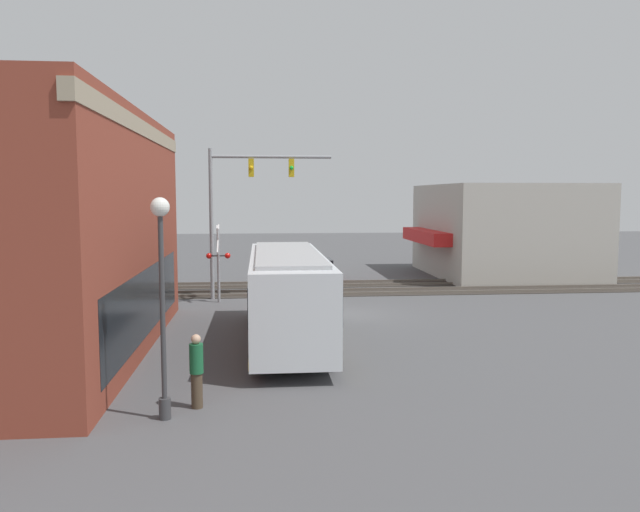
{
  "coord_description": "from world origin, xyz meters",
  "views": [
    {
      "loc": [
        -26.89,
        3.73,
        5.2
      ],
      "look_at": [
        2.75,
        0.88,
        2.32
      ],
      "focal_mm": 35.0,
      "sensor_mm": 36.0,
      "label": 1
    }
  ],
  "objects": [
    {
      "name": "ground_plane",
      "position": [
        0.0,
        0.0,
        0.0
      ],
      "size": [
        120.0,
        120.0,
        0.0
      ],
      "primitive_type": "plane",
      "color": "#4C4C4F"
    },
    {
      "name": "brick_building",
      "position": [
        -5.81,
        11.58,
        3.97
      ],
      "size": [
        15.4,
        8.25,
        7.94
      ],
      "color": "brown",
      "rests_on": "ground"
    },
    {
      "name": "shop_building",
      "position": [
        12.52,
        -12.04,
        2.96
      ],
      "size": [
        11.33,
        10.36,
        5.93
      ],
      "color": "#B2ADA3",
      "rests_on": "ground"
    },
    {
      "name": "city_bus",
      "position": [
        -5.0,
        2.8,
        1.79
      ],
      "size": [
        10.85,
        2.59,
        3.24
      ],
      "color": "silver",
      "rests_on": "ground"
    },
    {
      "name": "traffic_signal_gantry",
      "position": [
        4.68,
        4.62,
        5.36
      ],
      "size": [
        0.42,
        6.13,
        7.55
      ],
      "color": "gray",
      "rests_on": "ground"
    },
    {
      "name": "crossing_signal",
      "position": [
        3.64,
        5.77,
        2.3
      ],
      "size": [
        1.41,
        1.18,
        3.81
      ],
      "color": "gray",
      "rests_on": "ground"
    },
    {
      "name": "streetlamp",
      "position": [
        -12.46,
        5.99,
        3.08
      ],
      "size": [
        0.44,
        0.44,
        5.17
      ],
      "color": "#38383A",
      "rests_on": "ground"
    },
    {
      "name": "rail_track_near",
      "position": [
        6.0,
        0.0,
        0.03
      ],
      "size": [
        2.6,
        60.0,
        0.15
      ],
      "color": "#332D28",
      "rests_on": "ground"
    },
    {
      "name": "rail_track_far",
      "position": [
        9.2,
        0.0,
        0.03
      ],
      "size": [
        2.6,
        60.0,
        0.15
      ],
      "color": "#332D28",
      "rests_on": "ground"
    },
    {
      "name": "parked_car_red",
      "position": [
        11.24,
        0.2,
        0.63
      ],
      "size": [
        4.38,
        1.82,
        1.35
      ],
      "color": "#B21E19",
      "rests_on": "ground"
    },
    {
      "name": "pedestrian_near_bus",
      "position": [
        -1.62,
        0.63,
        0.91
      ],
      "size": [
        0.34,
        0.34,
        1.77
      ],
      "color": "#2D3351",
      "rests_on": "ground"
    },
    {
      "name": "pedestrian_by_lamp",
      "position": [
        -11.75,
        5.32,
        0.95
      ],
      "size": [
        0.34,
        0.34,
        1.84
      ],
      "color": "#473828",
      "rests_on": "ground"
    }
  ]
}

